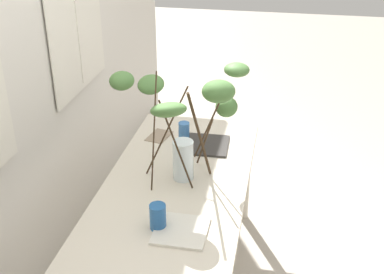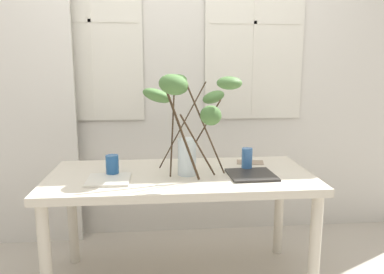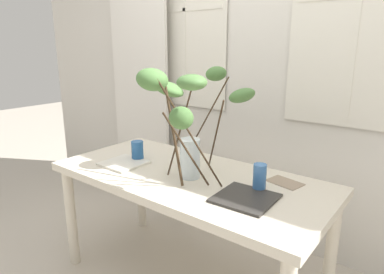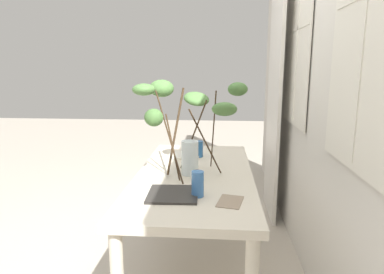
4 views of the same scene
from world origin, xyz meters
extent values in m
cube|color=beige|center=(0.00, 0.83, 1.38)|extent=(5.04, 0.12, 2.76)
cube|color=silver|center=(-0.63, 0.76, 1.70)|extent=(0.71, 0.01, 1.43)
cube|color=silver|center=(-0.63, 0.75, 1.70)|extent=(0.78, 0.01, 1.50)
cube|color=silver|center=(-0.63, 0.75, 1.70)|extent=(0.02, 0.01, 1.43)
cube|color=silver|center=(-0.63, 0.75, 1.70)|extent=(0.71, 0.01, 0.02)
cube|color=silver|center=(0.63, 0.76, 1.70)|extent=(0.71, 0.01, 1.43)
cube|color=silver|center=(0.63, 0.75, 1.70)|extent=(0.78, 0.01, 1.50)
cube|color=silver|center=(0.63, 0.75, 1.70)|extent=(0.02, 0.01, 1.43)
cube|color=silver|center=(0.63, 0.75, 1.70)|extent=(0.71, 0.01, 0.02)
cube|color=silver|center=(-1.07, 0.66, 1.15)|extent=(0.64, 0.03, 2.31)
cube|color=beige|center=(0.00, 0.00, 0.70)|extent=(1.59, 0.75, 0.05)
cylinder|color=beige|center=(-0.74, -0.31, 0.34)|extent=(0.07, 0.07, 0.67)
cylinder|color=beige|center=(0.74, -0.31, 0.34)|extent=(0.07, 0.07, 0.67)
cylinder|color=beige|center=(-0.74, 0.31, 0.34)|extent=(0.07, 0.07, 0.67)
cylinder|color=beige|center=(0.74, 0.31, 0.34)|extent=(0.07, 0.07, 0.67)
cylinder|color=silver|center=(0.04, -0.03, 0.83)|extent=(0.11, 0.11, 0.22)
cylinder|color=silver|center=(0.04, -0.03, 0.76)|extent=(0.10, 0.10, 0.07)
cylinder|color=#382819|center=(0.00, -0.13, 1.00)|extent=(0.21, 0.10, 0.54)
ellipsoid|color=#477038|center=(-0.05, -0.22, 1.27)|extent=(0.22, 0.21, 0.15)
cylinder|color=#382819|center=(0.13, 0.08, 0.95)|extent=(0.23, 0.20, 0.44)
ellipsoid|color=#477038|center=(0.22, 0.18, 1.17)|extent=(0.22, 0.20, 0.14)
cylinder|color=#382819|center=(-0.05, -0.01, 0.96)|extent=(0.04, 0.18, 0.47)
ellipsoid|color=#477038|center=(-0.14, 0.00, 1.20)|extent=(0.21, 0.21, 0.15)
cylinder|color=#382819|center=(0.02, 0.12, 1.00)|extent=(0.30, 0.04, 0.54)
ellipsoid|color=#477038|center=(0.00, 0.27, 1.27)|extent=(0.15, 0.14, 0.10)
cylinder|color=#382819|center=(0.09, -0.13, 0.92)|extent=(0.22, 0.13, 0.38)
ellipsoid|color=#477038|center=(0.15, -0.24, 1.11)|extent=(0.17, 0.17, 0.14)
cylinder|color=#382819|center=(0.14, -0.15, 1.00)|extent=(0.26, 0.21, 0.55)
ellipsoid|color=#477038|center=(0.24, -0.27, 1.28)|extent=(0.19, 0.19, 0.07)
cylinder|color=#235693|center=(-0.41, -0.01, 0.78)|extent=(0.08, 0.08, 0.12)
cylinder|color=#386BAD|center=(0.42, 0.05, 0.79)|extent=(0.07, 0.07, 0.14)
cube|color=silver|center=(-0.42, -0.11, 0.73)|extent=(0.24, 0.24, 0.01)
cube|color=#2D2B28|center=(0.42, -0.09, 0.73)|extent=(0.28, 0.28, 0.01)
cube|color=gray|center=(0.49, 0.22, 0.72)|extent=(0.20, 0.15, 0.00)
camera|label=1|loc=(-2.19, -0.51, 2.15)|focal=46.71mm
camera|label=2|loc=(-0.13, -2.18, 1.36)|focal=34.81mm
camera|label=3|loc=(1.12, -1.41, 1.43)|focal=31.61mm
camera|label=4|loc=(2.15, 0.16, 1.40)|focal=31.86mm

